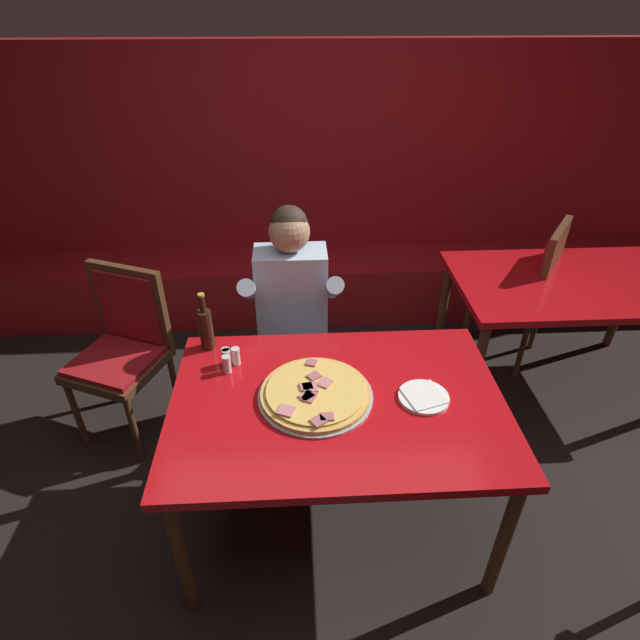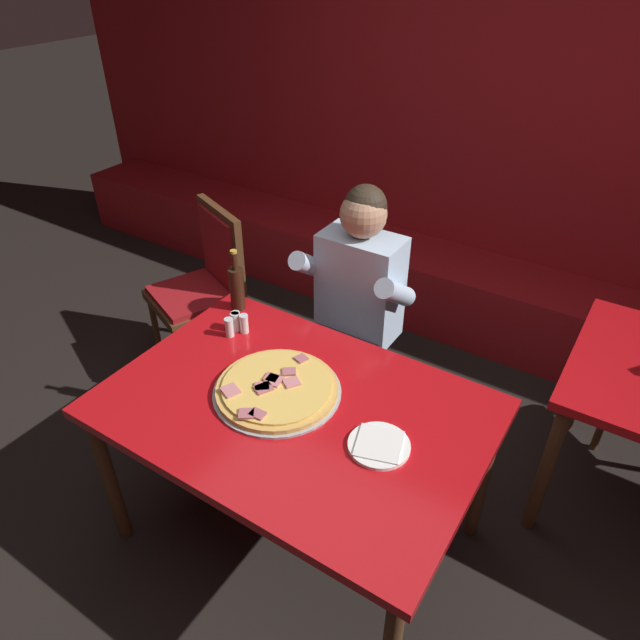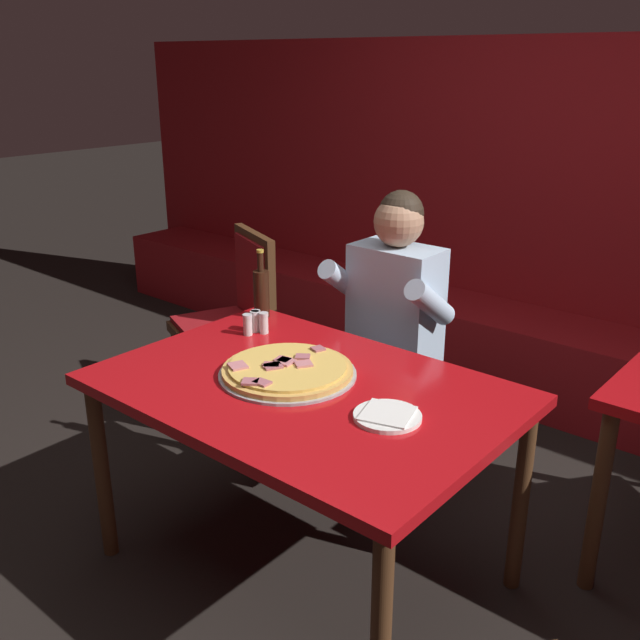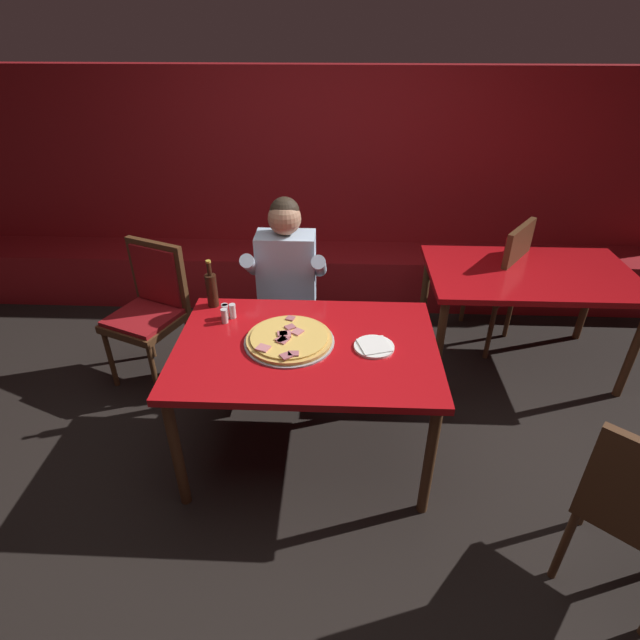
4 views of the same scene
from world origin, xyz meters
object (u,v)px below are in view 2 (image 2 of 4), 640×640
beer_bottle (237,287)px  shaker_red_pepper_flakes (236,321)px  shaker_parmesan (235,323)px  shaker_black_pepper (229,328)px  dining_chair_side_aisle (205,281)px  diner_seated_blue_shirt (351,308)px  pizza (277,389)px  plate_white_paper (379,445)px  main_dining_table (295,420)px  shaker_oregano (244,325)px

beer_bottle → shaker_red_pepper_flakes: beer_bottle is taller
shaker_parmesan → shaker_black_pepper: 0.04m
beer_bottle → dining_chair_side_aisle: beer_bottle is taller
shaker_black_pepper → diner_seated_blue_shirt: (0.29, 0.53, -0.09)m
pizza → shaker_black_pepper: shaker_black_pepper is taller
shaker_parmesan → plate_white_paper: bearing=-17.4°
plate_white_paper → beer_bottle: 1.02m
beer_bottle → shaker_parmesan: beer_bottle is taller
shaker_red_pepper_flakes → dining_chair_side_aisle: size_ratio=0.09×
pizza → shaker_black_pepper: (-0.38, 0.18, 0.02)m
beer_bottle → main_dining_table: bearing=-33.9°
plate_white_paper → dining_chair_side_aisle: size_ratio=0.22×
dining_chair_side_aisle → shaker_red_pepper_flakes: bearing=-36.3°
main_dining_table → shaker_black_pepper: shaker_black_pepper is taller
diner_seated_blue_shirt → beer_bottle: bearing=-139.4°
shaker_oregano → beer_bottle: bearing=136.9°
shaker_oregano → diner_seated_blue_shirt: size_ratio=0.07×
plate_white_paper → beer_bottle: (-0.93, 0.40, 0.10)m
main_dining_table → plate_white_paper: bearing=-2.4°
main_dining_table → shaker_oregano: bearing=149.6°
main_dining_table → dining_chair_side_aisle: bearing=147.1°
shaker_oregano → shaker_red_pepper_flakes: bearing=-179.0°
pizza → shaker_parmesan: bearing=149.6°
main_dining_table → diner_seated_blue_shirt: 0.75m
shaker_oregano → main_dining_table: bearing=-30.4°
shaker_parmesan → dining_chair_side_aisle: dining_chair_side_aisle is taller
shaker_parmesan → dining_chair_side_aisle: 0.82m
main_dining_table → beer_bottle: 0.72m
beer_bottle → pizza: bearing=-37.2°
beer_bottle → shaker_parmesan: size_ratio=3.40×
main_dining_table → shaker_black_pepper: size_ratio=16.01×
shaker_oregano → plate_white_paper: bearing=-18.9°
main_dining_table → diner_seated_blue_shirt: bearing=104.2°
shaker_red_pepper_flakes → dining_chair_side_aisle: 0.81m
diner_seated_blue_shirt → plate_white_paper: bearing=-54.0°
shaker_red_pepper_flakes → diner_seated_blue_shirt: (0.29, 0.47, -0.09)m
main_dining_table → pizza: (-0.09, 0.02, 0.09)m
shaker_black_pepper → shaker_red_pepper_flakes: bearing=98.5°
main_dining_table → pizza: bearing=168.1°
pizza → shaker_black_pepper: size_ratio=5.56×
shaker_oregano → dining_chair_side_aisle: (-0.67, 0.46, -0.23)m
main_dining_table → shaker_parmesan: 0.55m
shaker_oregano → shaker_black_pepper: 0.07m
shaker_oregano → shaker_parmesan: (-0.04, -0.01, 0.00)m
dining_chair_side_aisle → main_dining_table: bearing=-32.9°
plate_white_paper → shaker_parmesan: shaker_parmesan is taller
shaker_red_pepper_flakes → shaker_black_pepper: bearing=-81.5°
beer_bottle → shaker_oregano: size_ratio=3.40×
main_dining_table → pizza: 0.13m
plate_white_paper → shaker_parmesan: size_ratio=2.44×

